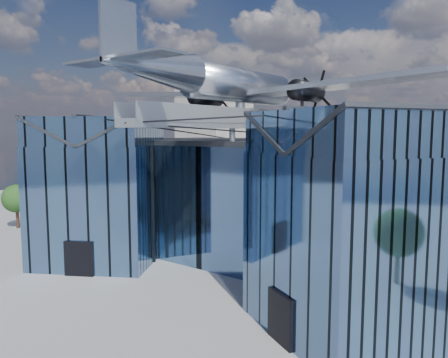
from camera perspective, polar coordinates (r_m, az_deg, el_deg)
The scene contains 5 objects.
ground_plane at distance 31.59m, azimuth -2.25°, elevation -13.42°, with size 120.00×120.00×0.00m, color gray.
museum at distance 34.80m, azimuth 3.80°, elevation -2.16°, with size 32.88×24.50×17.60m.
bg_towers at distance 75.50m, azimuth 23.86°, elevation 5.30°, with size 77.00×24.50×26.00m.
tree_plaza_w at distance 52.88m, azimuth -25.47°, elevation -2.32°, with size 4.11×4.11×4.84m.
tree_side_w at distance 51.51m, azimuth -19.11°, elevation -1.55°, with size 3.94×3.94×5.78m.
Camera 1 is at (18.88, -22.97, 10.68)m, focal length 35.00 mm.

